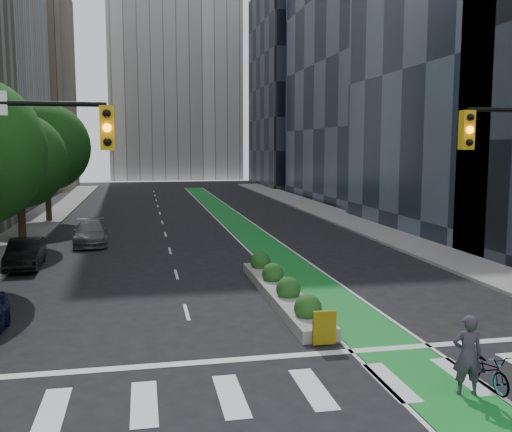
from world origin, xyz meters
name	(u,v)px	position (x,y,z in m)	size (l,w,h in m)	color
ground	(301,373)	(0.00, 0.00, 0.00)	(160.00, 160.00, 0.00)	black
sidewalk_left	(19,235)	(-11.80, 25.00, 0.07)	(3.60, 90.00, 0.15)	gray
sidewalk_right	(364,225)	(11.80, 25.00, 0.07)	(3.60, 90.00, 0.15)	gray
bike_lane_paint	(233,221)	(3.00, 30.00, 0.01)	(2.20, 70.00, 0.01)	#17822A
building_tan_far	(13,89)	(-20.00, 66.00, 13.00)	(14.00, 16.00, 26.00)	tan
building_glass_far	(379,1)	(21.00, 45.00, 21.00)	(14.00, 24.00, 42.00)	#19212D
building_dark_end	(307,89)	(20.00, 68.00, 14.00)	(14.00, 18.00, 28.00)	black
tree_midfar	(19,161)	(-11.00, 22.00, 4.95)	(5.60, 5.60, 7.76)	black
tree_far	(46,147)	(-11.00, 32.00, 5.69)	(6.60, 6.60, 9.00)	black
median_planter	(281,289)	(1.20, 7.04, 0.37)	(1.20, 10.26, 1.10)	gray
bicycle	(488,369)	(4.20, -1.71, 0.45)	(0.60, 1.71, 0.90)	gray
cyclist	(467,355)	(3.45, -2.00, 0.97)	(0.71, 0.46, 1.93)	#35323C
parked_car_left_mid	(25,253)	(-9.50, 14.91, 0.69)	(1.47, 4.20, 1.38)	black
parked_car_left_far	(90,233)	(-7.00, 20.97, 0.69)	(1.93, 4.75, 1.38)	#585A5D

